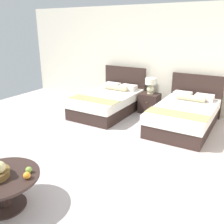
{
  "coord_description": "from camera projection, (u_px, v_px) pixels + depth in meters",
  "views": [
    {
      "loc": [
        2.34,
        -3.5,
        2.25
      ],
      "look_at": [
        -0.07,
        0.59,
        0.61
      ],
      "focal_mm": 39.7,
      "sensor_mm": 36.0,
      "label": 1
    }
  ],
  "objects": [
    {
      "name": "table_lamp",
      "position": [
        151.0,
        84.0,
        6.62
      ],
      "size": [
        0.29,
        0.29,
        0.43
      ],
      "color": "beige",
      "rests_on": "nightstand"
    },
    {
      "name": "bed_near_corner",
      "position": [
        185.0,
        115.0,
        5.77
      ],
      "size": [
        1.3,
        2.14,
        1.1
      ],
      "color": "#30211D",
      "rests_on": "ground"
    },
    {
      "name": "coffee_table",
      "position": [
        2.0,
        184.0,
        3.16
      ],
      "size": [
        0.95,
        0.95,
        0.47
      ],
      "color": "#30211D",
      "rests_on": "ground"
    },
    {
      "name": "ground_plane",
      "position": [
        100.0,
        152.0,
        4.71
      ],
      "size": [
        9.37,
        10.05,
        0.02
      ],
      "primitive_type": "cube",
      "color": "#B7ABA9"
    },
    {
      "name": "loose_apple",
      "position": [
        29.0,
        170.0,
        3.18
      ],
      "size": [
        0.08,
        0.08,
        0.08
      ],
      "color": "#82AB3F",
      "rests_on": "coffee_table"
    },
    {
      "name": "bed_near_window",
      "position": [
        108.0,
        102.0,
        6.77
      ],
      "size": [
        1.33,
        2.08,
        1.14
      ],
      "color": "#30211D",
      "rests_on": "ground"
    },
    {
      "name": "nightstand",
      "position": [
        149.0,
        103.0,
        6.78
      ],
      "size": [
        0.52,
        0.45,
        0.53
      ],
      "color": "#30211D",
      "rests_on": "ground"
    },
    {
      "name": "loose_orange",
      "position": [
        27.0,
        175.0,
        3.05
      ],
      "size": [
        0.09,
        0.09,
        0.09
      ],
      "color": "orange",
      "rests_on": "coffee_table"
    },
    {
      "name": "wall_back",
      "position": [
        162.0,
        58.0,
        6.87
      ],
      "size": [
        9.37,
        0.12,
        2.82
      ],
      "primitive_type": "cube",
      "color": "beige",
      "rests_on": "ground"
    }
  ]
}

